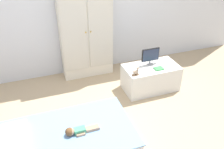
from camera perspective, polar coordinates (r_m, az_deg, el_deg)
The scene contains 9 objects.
ground_plane at distance 3.31m, azimuth 0.35°, elevation -11.64°, with size 10.00×10.00×0.02m, color tan.
bed at distance 2.94m, azimuth -10.32°, elevation -15.34°, with size 1.54×0.92×0.26m.
pillow at distance 2.85m, azimuth -22.33°, elevation -14.99°, with size 0.32×0.66×0.07m, color silver.
doll at distance 2.81m, azimuth -8.50°, elevation -13.04°, with size 0.39×0.13×0.10m.
wardrobe at distance 4.01m, azimuth -6.22°, elevation 10.73°, with size 0.85×0.31×1.68m.
tv_stand at distance 3.89m, azimuth 9.08°, elevation -0.73°, with size 0.85×0.47×0.41m, color silver.
tv_monitor at distance 3.78m, azimuth 9.07°, elevation 4.48°, with size 0.29×0.10×0.27m.
rocking_horse_toy at distance 3.50m, azimuth 5.76°, elevation 0.74°, with size 0.11×0.04×0.13m.
book_green at distance 3.73m, azimuth 10.96°, elevation 1.41°, with size 0.14×0.11×0.02m, color #429E51.
Camera 1 is at (-0.83, -2.27, 2.25)m, focal length 38.71 mm.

